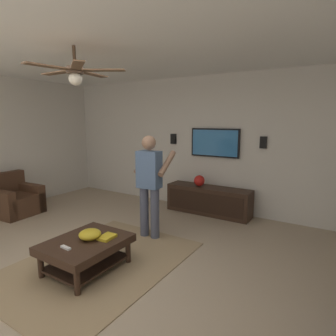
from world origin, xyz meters
The scene contains 16 objects.
ground_plane centered at (0.00, 0.00, 0.00)m, with size 8.52×8.52×0.00m, color tan.
wall_back_tv centered at (3.14, 0.00, 1.38)m, with size 0.10×7.30×2.76m, color silver.
ceiling_slab centered at (0.00, 0.00, 2.81)m, with size 6.37×7.30×0.10m, color white.
area_rug centered at (0.16, 0.14, 0.01)m, with size 2.55×1.84×0.01m, color #9E8460.
armchair centered at (0.70, 3.04, 0.28)m, with size 0.86×0.87×0.82m.
coffee_table centered at (-0.04, 0.14, 0.30)m, with size 1.00×0.80×0.40m.
media_console centered at (2.80, -0.25, 0.28)m, with size 0.45×1.70×0.55m.
tv centered at (3.04, -0.25, 1.42)m, with size 0.05×1.02×0.58m.
person_standing centered at (1.23, 0.07, 0.93)m, with size 0.56×0.56×1.64m.
bowl centered at (0.02, 0.11, 0.46)m, with size 0.28×0.28×0.12m, color gold.
remote_white centered at (-0.32, 0.15, 0.41)m, with size 0.15×0.04×0.02m, color white.
book centered at (0.14, -0.05, 0.42)m, with size 0.22×0.16×0.04m, color gold.
vase_round centered at (2.78, -0.05, 0.66)m, with size 0.22×0.22×0.22m, color red.
wall_speaker_left centered at (3.06, -1.21, 1.46)m, with size 0.06×0.12×0.22m, color black.
wall_speaker_right centered at (3.06, 0.73, 1.46)m, with size 0.06×0.12×0.22m, color black.
ceiling_fan centered at (0.10, 0.32, 2.43)m, with size 1.20×1.15×0.46m.
Camera 1 is at (-2.29, -2.49, 1.87)m, focal length 30.18 mm.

